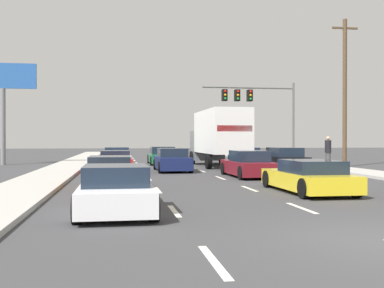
{
  "coord_description": "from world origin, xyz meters",
  "views": [
    {
      "loc": [
        -4.8,
        -7.73,
        1.81
      ],
      "look_at": [
        -0.77,
        17.9,
        1.59
      ],
      "focal_mm": 43.88,
      "sensor_mm": 36.0,
      "label": 1
    }
  ],
  "objects_px": {
    "car_maroon": "(248,165)",
    "car_blue": "(246,156)",
    "car_black": "(283,159)",
    "utility_pole_mid": "(345,91)",
    "car_orange": "(110,173)",
    "roadside_billboard": "(3,91)",
    "car_navy": "(172,161)",
    "traffic_signal_mast": "(252,101)",
    "pedestrian_mid_block": "(328,153)",
    "car_yellow": "(308,177)",
    "car_silver": "(116,157)",
    "car_green": "(162,156)",
    "box_truck": "(218,135)",
    "pedestrian_near_corner": "(328,152)",
    "car_red": "(115,163)",
    "car_white": "(116,190)"
  },
  "relations": [
    {
      "from": "car_yellow",
      "to": "pedestrian_mid_block",
      "type": "bearing_deg",
      "value": 62.32
    },
    {
      "from": "pedestrian_near_corner",
      "to": "car_orange",
      "type": "bearing_deg",
      "value": -145.51
    },
    {
      "from": "car_white",
      "to": "utility_pole_mid",
      "type": "bearing_deg",
      "value": 49.31
    },
    {
      "from": "car_blue",
      "to": "traffic_signal_mast",
      "type": "bearing_deg",
      "value": 65.05
    },
    {
      "from": "car_silver",
      "to": "utility_pole_mid",
      "type": "distance_m",
      "value": 16.3
    },
    {
      "from": "car_green",
      "to": "utility_pole_mid",
      "type": "relative_size",
      "value": 0.46
    },
    {
      "from": "car_yellow",
      "to": "car_orange",
      "type": "bearing_deg",
      "value": 158.18
    },
    {
      "from": "car_green",
      "to": "car_yellow",
      "type": "distance_m",
      "value": 19.75
    },
    {
      "from": "car_maroon",
      "to": "utility_pole_mid",
      "type": "distance_m",
      "value": 12.3
    },
    {
      "from": "car_green",
      "to": "box_truck",
      "type": "relative_size",
      "value": 0.5
    },
    {
      "from": "car_green",
      "to": "pedestrian_mid_block",
      "type": "relative_size",
      "value": 2.59
    },
    {
      "from": "car_blue",
      "to": "car_black",
      "type": "xyz_separation_m",
      "value": [
        0.2,
        -7.66,
        0.05
      ]
    },
    {
      "from": "car_silver",
      "to": "roadside_billboard",
      "type": "xyz_separation_m",
      "value": [
        -8.15,
        2.39,
        4.8
      ]
    },
    {
      "from": "car_orange",
      "to": "traffic_signal_mast",
      "type": "distance_m",
      "value": 23.17
    },
    {
      "from": "car_red",
      "to": "car_navy",
      "type": "height_order",
      "value": "car_navy"
    },
    {
      "from": "car_silver",
      "to": "traffic_signal_mast",
      "type": "relative_size",
      "value": 0.58
    },
    {
      "from": "car_navy",
      "to": "car_black",
      "type": "height_order",
      "value": "car_black"
    },
    {
      "from": "traffic_signal_mast",
      "to": "pedestrian_near_corner",
      "type": "distance_m",
      "value": 11.61
    },
    {
      "from": "car_black",
      "to": "utility_pole_mid",
      "type": "height_order",
      "value": "utility_pole_mid"
    },
    {
      "from": "car_black",
      "to": "roadside_billboard",
      "type": "distance_m",
      "value": 20.63
    },
    {
      "from": "car_orange",
      "to": "box_truck",
      "type": "xyz_separation_m",
      "value": [
        6.97,
        12.87,
        1.58
      ]
    },
    {
      "from": "car_white",
      "to": "car_yellow",
      "type": "distance_m",
      "value": 7.36
    },
    {
      "from": "utility_pole_mid",
      "to": "roadside_billboard",
      "type": "xyz_separation_m",
      "value": [
        -23.32,
        6.27,
        0.29
      ]
    },
    {
      "from": "car_maroon",
      "to": "car_blue",
      "type": "distance_m",
      "value": 13.27
    },
    {
      "from": "car_orange",
      "to": "car_black",
      "type": "distance_m",
      "value": 13.82
    },
    {
      "from": "utility_pole_mid",
      "to": "car_orange",
      "type": "bearing_deg",
      "value": -143.26
    },
    {
      "from": "car_red",
      "to": "car_silver",
      "type": "bearing_deg",
      "value": 89.65
    },
    {
      "from": "car_white",
      "to": "roadside_billboard",
      "type": "height_order",
      "value": "roadside_billboard"
    },
    {
      "from": "car_green",
      "to": "pedestrian_mid_block",
      "type": "xyz_separation_m",
      "value": [
        9.94,
        -6.74,
        0.4
      ]
    },
    {
      "from": "car_red",
      "to": "car_orange",
      "type": "xyz_separation_m",
      "value": [
        -0.14,
        -7.53,
        -0.01
      ]
    },
    {
      "from": "car_silver",
      "to": "car_yellow",
      "type": "relative_size",
      "value": 0.99
    },
    {
      "from": "car_orange",
      "to": "car_blue",
      "type": "distance_m",
      "value": 19.68
    },
    {
      "from": "pedestrian_near_corner",
      "to": "pedestrian_mid_block",
      "type": "distance_m",
      "value": 1.21
    },
    {
      "from": "utility_pole_mid",
      "to": "roadside_billboard",
      "type": "height_order",
      "value": "utility_pole_mid"
    },
    {
      "from": "box_truck",
      "to": "roadside_billboard",
      "type": "height_order",
      "value": "roadside_billboard"
    },
    {
      "from": "car_silver",
      "to": "roadside_billboard",
      "type": "height_order",
      "value": "roadside_billboard"
    },
    {
      "from": "car_white",
      "to": "pedestrian_mid_block",
      "type": "height_order",
      "value": "pedestrian_mid_block"
    },
    {
      "from": "car_navy",
      "to": "car_yellow",
      "type": "xyz_separation_m",
      "value": [
        3.41,
        -11.6,
        -0.08
      ]
    },
    {
      "from": "car_black",
      "to": "pedestrian_near_corner",
      "type": "relative_size",
      "value": 2.48
    },
    {
      "from": "car_red",
      "to": "car_green",
      "type": "xyz_separation_m",
      "value": [
        3.41,
        9.22,
        0.03
      ]
    },
    {
      "from": "car_maroon",
      "to": "traffic_signal_mast",
      "type": "bearing_deg",
      "value": 73.1
    },
    {
      "from": "car_white",
      "to": "car_blue",
      "type": "relative_size",
      "value": 1.03
    },
    {
      "from": "car_yellow",
      "to": "pedestrian_mid_block",
      "type": "height_order",
      "value": "pedestrian_mid_block"
    },
    {
      "from": "car_white",
      "to": "traffic_signal_mast",
      "type": "relative_size",
      "value": 0.57
    },
    {
      "from": "car_orange",
      "to": "traffic_signal_mast",
      "type": "height_order",
      "value": "traffic_signal_mast"
    },
    {
      "from": "car_red",
      "to": "car_green",
      "type": "relative_size",
      "value": 1.02
    },
    {
      "from": "utility_pole_mid",
      "to": "pedestrian_mid_block",
      "type": "xyz_separation_m",
      "value": [
        -1.87,
        -1.45,
        -4.09
      ]
    },
    {
      "from": "car_orange",
      "to": "car_yellow",
      "type": "relative_size",
      "value": 0.92
    },
    {
      "from": "car_navy",
      "to": "pedestrian_near_corner",
      "type": "xyz_separation_m",
      "value": [
        9.58,
        0.04,
        0.49
      ]
    },
    {
      "from": "car_blue",
      "to": "pedestrian_near_corner",
      "type": "relative_size",
      "value": 2.31
    }
  ]
}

